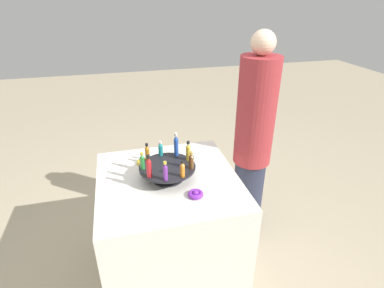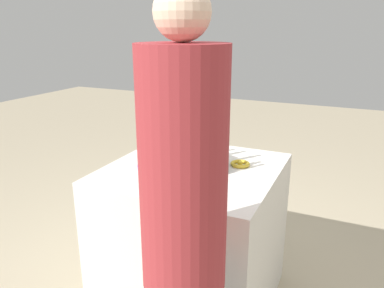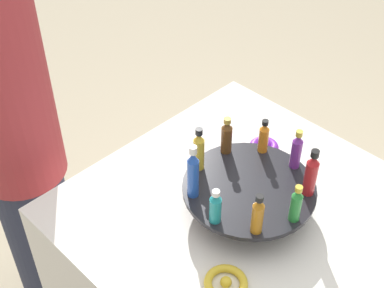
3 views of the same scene
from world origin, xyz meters
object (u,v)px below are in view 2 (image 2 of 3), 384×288
person_figure (184,245)px  bottle_brown (171,147)px  ribbon_bow_gold (240,164)px  display_stand (193,156)px  bottle_green (206,135)px  bottle_red (188,132)px  bottle_orange (165,143)px  ribbon_bow_purple (146,166)px  bottle_blue (210,145)px  bottle_gold (189,149)px  bottle_purple (172,136)px  bottle_teal (221,145)px  bottle_amber (219,138)px

person_figure → bottle_brown: bearing=9.2°
ribbon_bow_gold → person_figure: 0.79m
display_stand → bottle_green: (-0.01, -0.14, 0.08)m
bottle_green → bottle_red: size_ratio=0.78×
bottle_orange → ribbon_bow_purple: bottle_orange is taller
bottle_brown → bottle_blue: bottle_blue is taller
bottle_gold → ribbon_bow_gold: 0.33m
bottle_purple → bottle_red: bearing=-123.6°
bottle_gold → bottle_teal: (-0.10, -0.15, -0.01)m
bottle_green → bottle_amber: bearing=156.4°
display_stand → person_figure: bearing=112.0°
bottle_green → ribbon_bow_purple: bearing=49.8°
bottle_teal → person_figure: 0.71m
ribbon_bow_purple → bottle_amber: bearing=-144.5°
bottle_blue → bottle_teal: (-0.02, -0.09, -0.03)m
bottle_orange → bottle_red: bottle_red is taller
display_stand → bottle_amber: size_ratio=2.96×
bottle_purple → person_figure: person_figure is taller
display_stand → bottle_gold: size_ratio=2.63×
display_stand → bottle_brown: size_ratio=3.07×
bottle_amber → person_figure: (-0.17, 0.77, -0.13)m
bottle_purple → bottle_amber: (-0.23, -0.07, -0.00)m
bottle_teal → person_figure: bearing=100.8°
ribbon_bow_gold → person_figure: bearing=94.6°
bottle_amber → bottle_gold: bearing=76.4°
display_stand → bottle_blue: (-0.12, 0.08, 0.10)m
bottle_gold → bottle_teal: bearing=-123.6°
bottle_brown → bottle_teal: 0.24m
bottle_purple → ribbon_bow_purple: (0.07, 0.15, -0.12)m
display_stand → ribbon_bow_purple: 0.24m
display_stand → bottle_orange: 0.16m
bottle_amber → person_figure: person_figure is taller
bottle_gold → bottle_teal: bottle_gold is taller
bottle_orange → person_figure: person_figure is taller
bottle_brown → bottle_green: bottle_brown is taller
bottle_brown → bottle_teal: bearing=-143.6°
bottle_teal → ribbon_bow_purple: (0.35, 0.13, -0.11)m
display_stand → bottle_gold: bottle_gold is taller
bottle_amber → ribbon_bow_purple: bearing=35.5°
bottle_purple → ribbon_bow_gold: 0.38m
display_stand → ribbon_bow_gold: 0.24m
bottle_red → bottle_orange: bearing=76.4°
bottle_gold → bottle_red: bottle_red is taller
bottle_red → ribbon_bow_gold: 0.32m
bottle_amber → person_figure: size_ratio=0.07×
bottle_blue → bottle_teal: 0.10m
bottle_amber → bottle_purple: bearing=16.4°
display_stand → bottle_teal: size_ratio=3.49×
bottle_gold → bottle_red: size_ratio=0.94×
bottle_purple → bottle_blue: 0.28m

